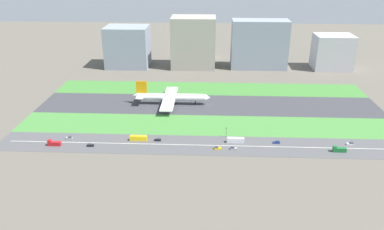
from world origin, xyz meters
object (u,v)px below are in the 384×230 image
at_px(truck_0, 54,143).
at_px(car_5, 69,138).
at_px(truck_1, 339,150).
at_px(fuel_tank_west, 205,50).
at_px(traffic_light, 226,131).
at_px(bus_1, 235,140).
at_px(car_3, 350,144).
at_px(hangar_building, 193,42).
at_px(car_6, 217,148).
at_px(bus_0, 138,138).
at_px(car_0, 90,145).
at_px(office_tower, 259,44).
at_px(car_2, 158,140).
at_px(car_1, 277,142).
at_px(car_4, 233,148).
at_px(cargo_warehouse, 332,52).
at_px(airliner, 170,97).
at_px(terminal_building, 128,47).

bearing_deg(truck_0, car_5, -123.61).
bearing_deg(truck_1, fuel_tank_west, -69.32).
relative_size(truck_0, traffic_light, 1.17).
height_order(truck_1, fuel_tank_west, fuel_tank_west).
bearing_deg(bus_1, truck_1, -8.72).
bearing_deg(car_3, hangar_building, 121.53).
bearing_deg(truck_1, car_6, -0.00).
height_order(car_3, truck_1, truck_1).
bearing_deg(bus_0, car_0, -161.66).
bearing_deg(car_5, office_tower, 50.92).
distance_m(car_2, car_6, 41.16).
bearing_deg(car_1, hangar_building, 109.25).
xyz_separation_m(car_4, hangar_building, (-34.20, 192.00, 26.38)).
distance_m(car_3, cargo_warehouse, 186.74).
bearing_deg(airliner, truck_1, -33.93).
distance_m(car_2, bus_1, 52.02).
bearing_deg(cargo_warehouse, bus_0, -134.52).
bearing_deg(car_1, car_6, -165.84).
xyz_separation_m(truck_1, traffic_light, (-71.13, 17.99, 2.62)).
bearing_deg(hangar_building, bus_0, -99.15).
relative_size(bus_1, office_tower, 0.19).
relative_size(car_2, truck_0, 0.52).
distance_m(truck_0, hangar_building, 210.91).
xyz_separation_m(bus_1, cargo_warehouse, (113.65, 182.00, 16.55)).
relative_size(car_0, fuel_tank_west, 0.17).
relative_size(car_6, car_1, 1.00).
relative_size(car_6, terminal_building, 0.10).
height_order(bus_0, hangar_building, hangar_building).
xyz_separation_m(bus_0, bus_1, (65.33, 0.00, 0.00)).
bearing_deg(office_tower, terminal_building, 180.00).
bearing_deg(office_tower, hangar_building, 180.00).
relative_size(car_2, bus_0, 0.38).
xyz_separation_m(car_1, traffic_light, (-33.47, 7.99, 3.37)).
xyz_separation_m(bus_1, truck_0, (-119.44, -10.00, -0.15)).
relative_size(bus_1, fuel_tank_west, 0.46).
bearing_deg(bus_1, fuel_tank_west, 96.11).
height_order(car_1, hangar_building, hangar_building).
height_order(airliner, car_4, airliner).
xyz_separation_m(car_3, car_4, (-77.47, -10.00, 0.00)).
bearing_deg(car_4, cargo_warehouse, -121.02).
bearing_deg(car_0, airliner, -119.85).
bearing_deg(car_2, bus_1, -0.00).
distance_m(truck_0, cargo_warehouse, 302.45).
xyz_separation_m(car_2, bus_1, (52.01, -0.00, 0.90)).
xyz_separation_m(airliner, car_4, (48.92, -78.00, -5.31)).
xyz_separation_m(truck_1, car_1, (-37.66, 10.00, -0.75)).
xyz_separation_m(truck_1, terminal_building, (-173.36, 192.00, 20.21)).
bearing_deg(truck_1, bus_0, -4.38).
xyz_separation_m(bus_0, cargo_warehouse, (178.98, 182.00, 16.55)).
bearing_deg(office_tower, car_1, -92.35).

